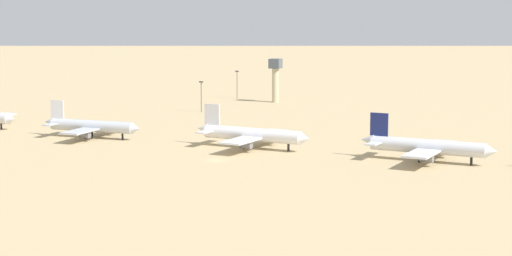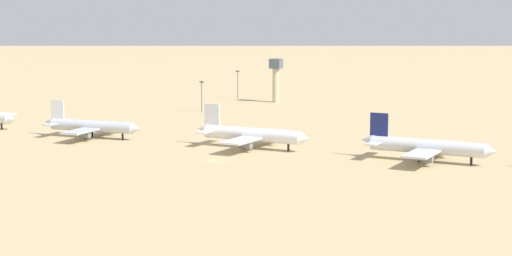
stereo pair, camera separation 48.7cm
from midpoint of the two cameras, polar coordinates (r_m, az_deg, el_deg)
The scene contains 9 objects.
ground at distance 249.04m, azimuth -2.65°, elevation -2.17°, with size 4000.00×4000.00×0.00m, color tan.
ridge_far_west at distance 1518.24m, azimuth -3.04°, elevation 7.49°, with size 317.14×291.56×62.44m, color slate.
ridge_west at distance 1354.35m, azimuth 9.19°, elevation 7.92°, with size 272.95×176.54×89.68m, color slate.
parked_jet_white_2 at distance 296.87m, azimuth -10.84°, elevation 0.13°, with size 37.45×31.33×12.40m.
parked_jet_white_3 at distance 270.00m, azimuth -0.28°, elevation -0.43°, with size 40.22×34.02×13.28m.
parked_jet_navy_4 at distance 251.43m, azimuth 11.26°, elevation -1.22°, with size 40.22×33.96×13.28m.
control_tower at distance 401.39m, azimuth 1.37°, elevation 3.47°, with size 5.20×5.20×20.38m.
light_pole_west at distance 419.05m, azimuth -1.19°, elevation 3.06°, with size 1.80×0.50×13.52m.
light_pole_mid at distance 364.77m, azimuth -3.59°, elevation 2.27°, with size 1.80×0.50×13.05m.
Camera 2 is at (103.79, -222.11, 43.84)m, focal length 60.30 mm.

